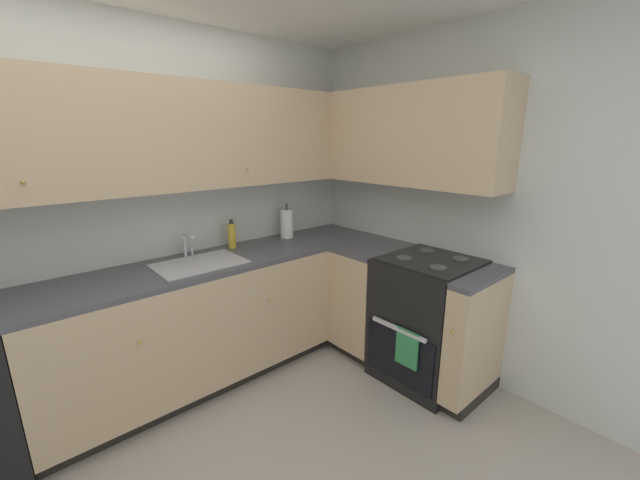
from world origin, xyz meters
The scene contains 13 objects.
wall_back centered at (0.00, 1.46, 1.25)m, with size 4.21×0.05×2.50m, color silver.
wall_right centered at (2.08, 0.00, 1.25)m, with size 0.05×2.98×2.50m, color silver.
lower_cabinets_back centered at (0.45, 1.14, 0.44)m, with size 2.01×0.62×0.88m.
countertop_back centered at (0.45, 1.14, 0.89)m, with size 3.22×0.60×0.04m, color #4C4C51.
lower_cabinets_right centered at (1.76, 0.39, 0.44)m, with size 0.62×1.19×0.88m.
countertop_right centered at (1.76, 0.39, 0.89)m, with size 0.60×1.19×0.03m.
oven_range centered at (1.77, 0.10, 0.46)m, with size 0.68×0.62×1.06m.
upper_cabinets_back centered at (0.29, 1.28, 1.75)m, with size 2.90×0.34×0.70m.
upper_cabinets_right centered at (1.90, 0.58, 1.75)m, with size 0.32×1.73×0.70m.
sink centered at (0.52, 1.11, 0.87)m, with size 0.58×0.40×0.10m.
faucet centered at (0.52, 1.31, 1.02)m, with size 0.07×0.16×0.18m.
soap_bottle centered at (0.89, 1.32, 1.01)m, with size 0.06×0.06×0.22m.
paper_towel_roll centered at (1.40, 1.30, 1.03)m, with size 0.11×0.11×0.30m.
Camera 1 is at (-0.50, -1.29, 1.74)m, focal length 21.41 mm.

